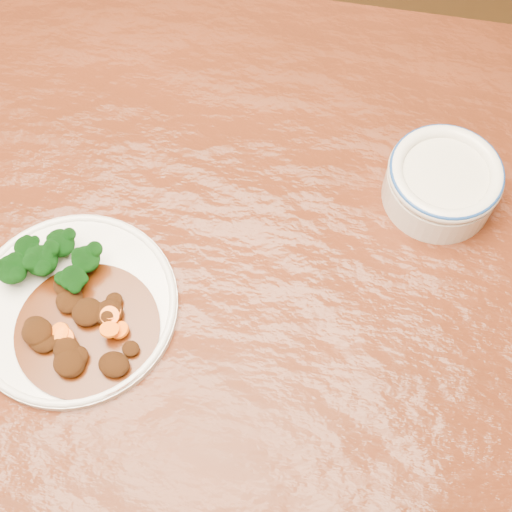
# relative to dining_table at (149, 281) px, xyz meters

# --- Properties ---
(ground) EXTENTS (4.00, 4.00, 0.00)m
(ground) POSITION_rel_dining_table_xyz_m (0.00, 0.00, -0.67)
(ground) COLOR #412610
(ground) RESTS_ON ground
(dining_table) EXTENTS (1.57, 1.02, 0.75)m
(dining_table) POSITION_rel_dining_table_xyz_m (0.00, 0.00, 0.00)
(dining_table) COLOR #501E0E
(dining_table) RESTS_ON ground
(dinner_plate) EXTENTS (0.24, 0.24, 0.01)m
(dinner_plate) POSITION_rel_dining_table_xyz_m (-0.05, -0.09, 0.09)
(dinner_plate) COLOR silver
(dinner_plate) RESTS_ON dining_table
(broccoli_florets) EXTENTS (0.11, 0.08, 0.04)m
(broccoli_florets) POSITION_rel_dining_table_xyz_m (-0.09, -0.05, 0.11)
(broccoli_florets) COLOR #588746
(broccoli_florets) RESTS_ON dinner_plate
(mince_stew) EXTENTS (0.16, 0.16, 0.03)m
(mince_stew) POSITION_rel_dining_table_xyz_m (-0.03, -0.12, 0.10)
(mince_stew) COLOR #491C07
(mince_stew) RESTS_ON dinner_plate
(dip_bowl) EXTENTS (0.14, 0.14, 0.06)m
(dip_bowl) POSITION_rel_dining_table_xyz_m (0.33, 0.17, 0.11)
(dip_bowl) COLOR beige
(dip_bowl) RESTS_ON dining_table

